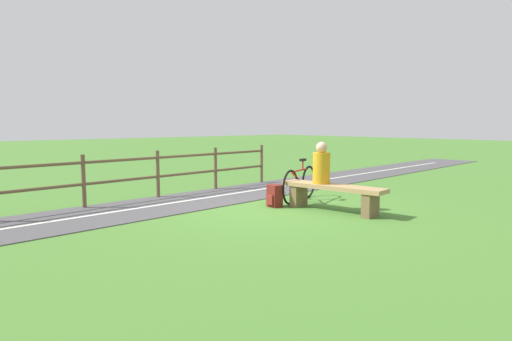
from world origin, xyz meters
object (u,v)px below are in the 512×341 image
at_px(person_seated, 321,165).
at_px(bicycle, 300,183).
at_px(bench, 332,192).
at_px(backpack, 274,196).

distance_m(person_seated, bicycle, 1.10).
distance_m(bench, person_seated, 0.56).
xyz_separation_m(bicycle, backpack, (-0.11, 0.86, -0.16)).
relative_size(person_seated, backpack, 1.81).
relative_size(bench, bicycle, 1.31).
height_order(person_seated, bicycle, person_seated).
bearing_deg(bench, bicycle, -24.79).
height_order(bench, person_seated, person_seated).
bearing_deg(bicycle, person_seated, 47.26).
xyz_separation_m(person_seated, backpack, (0.80, 0.47, -0.64)).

